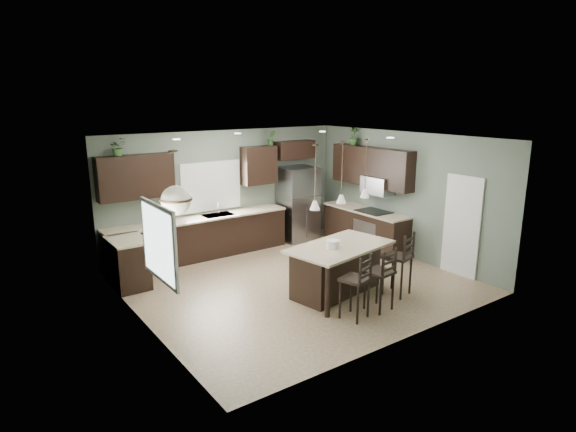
# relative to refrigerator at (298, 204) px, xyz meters

# --- Properties ---
(ground) EXTENTS (6.00, 6.00, 0.00)m
(ground) POSITION_rel_refrigerator_xyz_m (-1.80, -2.36, -0.93)
(ground) COLOR #9E8466
(ground) RESTS_ON ground
(pantry_door) EXTENTS (0.04, 0.82, 2.04)m
(pantry_door) POSITION_rel_refrigerator_xyz_m (1.17, -3.91, 0.09)
(pantry_door) COLOR white
(pantry_door) RESTS_ON ground
(window_back) EXTENTS (1.35, 0.02, 1.00)m
(window_back) POSITION_rel_refrigerator_xyz_m (-2.20, 0.37, 0.62)
(window_back) COLOR white
(window_back) RESTS_ON room_shell
(window_left) EXTENTS (0.02, 1.10, 1.00)m
(window_left) POSITION_rel_refrigerator_xyz_m (-4.79, -3.16, 0.62)
(window_left) COLOR white
(window_left) RESTS_ON room_shell
(left_return_cabs) EXTENTS (0.60, 0.90, 0.90)m
(left_return_cabs) POSITION_rel_refrigerator_xyz_m (-4.50, -0.66, -0.48)
(left_return_cabs) COLOR black
(left_return_cabs) RESTS_ON ground
(left_return_countertop) EXTENTS (0.66, 0.96, 0.04)m
(left_return_countertop) POSITION_rel_refrigerator_xyz_m (-4.48, -0.66, -0.01)
(left_return_countertop) COLOR #C5B895
(left_return_countertop) RESTS_ON left_return_cabs
(back_lower_cabs) EXTENTS (4.20, 0.60, 0.90)m
(back_lower_cabs) POSITION_rel_refrigerator_xyz_m (-2.65, 0.09, -0.48)
(back_lower_cabs) COLOR black
(back_lower_cabs) RESTS_ON ground
(back_countertop) EXTENTS (4.20, 0.66, 0.04)m
(back_countertop) POSITION_rel_refrigerator_xyz_m (-2.65, 0.07, -0.01)
(back_countertop) COLOR #C5B895
(back_countertop) RESTS_ON back_lower_cabs
(sink_inset) EXTENTS (0.70, 0.45, 0.01)m
(sink_inset) POSITION_rel_refrigerator_xyz_m (-2.20, 0.07, 0.01)
(sink_inset) COLOR gray
(sink_inset) RESTS_ON back_countertop
(faucet) EXTENTS (0.02, 0.02, 0.28)m
(faucet) POSITION_rel_refrigerator_xyz_m (-2.20, 0.04, 0.16)
(faucet) COLOR silver
(faucet) RESTS_ON back_countertop
(back_upper_left) EXTENTS (1.55, 0.34, 0.90)m
(back_upper_left) POSITION_rel_refrigerator_xyz_m (-3.95, 0.22, 1.02)
(back_upper_left) COLOR black
(back_upper_left) RESTS_ON room_shell
(back_upper_right) EXTENTS (0.85, 0.34, 0.90)m
(back_upper_right) POSITION_rel_refrigerator_xyz_m (-1.00, 0.22, 1.02)
(back_upper_right) COLOR black
(back_upper_right) RESTS_ON room_shell
(fridge_header) EXTENTS (1.05, 0.34, 0.45)m
(fridge_header) POSITION_rel_refrigerator_xyz_m (0.05, 0.22, 1.32)
(fridge_header) COLOR black
(fridge_header) RESTS_ON room_shell
(right_lower_cabs) EXTENTS (0.60, 2.35, 0.90)m
(right_lower_cabs) POSITION_rel_refrigerator_xyz_m (0.90, -1.49, -0.48)
(right_lower_cabs) COLOR black
(right_lower_cabs) RESTS_ON ground
(right_countertop) EXTENTS (0.66, 2.35, 0.04)m
(right_countertop) POSITION_rel_refrigerator_xyz_m (0.88, -1.49, -0.01)
(right_countertop) COLOR #C5B895
(right_countertop) RESTS_ON right_lower_cabs
(cooktop) EXTENTS (0.58, 0.75, 0.02)m
(cooktop) POSITION_rel_refrigerator_xyz_m (0.88, -1.76, 0.02)
(cooktop) COLOR black
(cooktop) RESTS_ON right_countertop
(wall_oven_front) EXTENTS (0.01, 0.72, 0.60)m
(wall_oven_front) POSITION_rel_refrigerator_xyz_m (0.59, -1.76, -0.48)
(wall_oven_front) COLOR gray
(wall_oven_front) RESTS_ON right_lower_cabs
(right_upper_cabs) EXTENTS (0.34, 2.35, 0.90)m
(right_upper_cabs) POSITION_rel_refrigerator_xyz_m (1.03, -1.49, 1.02)
(right_upper_cabs) COLOR black
(right_upper_cabs) RESTS_ON room_shell
(microwave) EXTENTS (0.40, 0.75, 0.40)m
(microwave) POSITION_rel_refrigerator_xyz_m (0.98, -1.76, 0.62)
(microwave) COLOR gray
(microwave) RESTS_ON right_upper_cabs
(refrigerator) EXTENTS (0.90, 0.74, 1.85)m
(refrigerator) POSITION_rel_refrigerator_xyz_m (0.00, 0.00, 0.00)
(refrigerator) COLOR gray
(refrigerator) RESTS_ON ground
(kitchen_island) EXTENTS (2.12, 1.43, 0.92)m
(kitchen_island) POSITION_rel_refrigerator_xyz_m (-1.46, -3.24, -0.46)
(kitchen_island) COLOR black
(kitchen_island) RESTS_ON ground
(serving_dish) EXTENTS (0.24, 0.24, 0.14)m
(serving_dish) POSITION_rel_refrigerator_xyz_m (-1.66, -3.27, 0.07)
(serving_dish) COLOR silver
(serving_dish) RESTS_ON kitchen_island
(bar_stool_left) EXTENTS (0.51, 0.51, 1.11)m
(bar_stool_left) POSITION_rel_refrigerator_xyz_m (-1.94, -4.16, -0.37)
(bar_stool_left) COLOR black
(bar_stool_left) RESTS_ON ground
(bar_stool_center) EXTENTS (0.45, 0.45, 1.11)m
(bar_stool_center) POSITION_rel_refrigerator_xyz_m (-1.37, -4.15, -0.37)
(bar_stool_center) COLOR black
(bar_stool_center) RESTS_ON ground
(bar_stool_right) EXTENTS (0.55, 0.55, 1.20)m
(bar_stool_right) POSITION_rel_refrigerator_xyz_m (-0.63, -3.89, -0.33)
(bar_stool_right) COLOR black
(bar_stool_right) RESTS_ON ground
(pendant_left) EXTENTS (0.17, 0.17, 1.10)m
(pendant_left) POSITION_rel_refrigerator_xyz_m (-2.15, -3.36, 1.32)
(pendant_left) COLOR silver
(pendant_left) RESTS_ON room_shell
(pendant_center) EXTENTS (0.17, 0.17, 1.10)m
(pendant_center) POSITION_rel_refrigerator_xyz_m (-1.46, -3.24, 1.32)
(pendant_center) COLOR silver
(pendant_center) RESTS_ON room_shell
(pendant_right) EXTENTS (0.17, 0.17, 1.10)m
(pendant_right) POSITION_rel_refrigerator_xyz_m (-0.77, -3.12, 1.32)
(pendant_right) COLOR silver
(pendant_right) RESTS_ON room_shell
(chandelier) EXTENTS (0.48, 0.48, 0.97)m
(chandelier) POSITION_rel_refrigerator_xyz_m (-4.37, -2.86, 1.39)
(chandelier) COLOR beige
(chandelier) RESTS_ON room_shell
(plant_back_left) EXTENTS (0.39, 0.36, 0.36)m
(plant_back_left) POSITION_rel_refrigerator_xyz_m (-4.27, 0.19, 1.66)
(plant_back_left) COLOR #2E5224
(plant_back_left) RESTS_ON back_upper_left
(plant_back_right) EXTENTS (0.24, 0.22, 0.36)m
(plant_back_right) POSITION_rel_refrigerator_xyz_m (-0.67, 0.19, 1.66)
(plant_back_right) COLOR #2B5525
(plant_back_right) RESTS_ON back_upper_right
(plant_right_wall) EXTENTS (0.29, 0.29, 0.42)m
(plant_right_wall) POSITION_rel_refrigerator_xyz_m (1.00, -0.89, 1.69)
(plant_right_wall) COLOR #2B5023
(plant_right_wall) RESTS_ON right_upper_cabs
(room_shell) EXTENTS (6.00, 6.00, 6.00)m
(room_shell) POSITION_rel_refrigerator_xyz_m (-1.80, -2.36, 0.77)
(room_shell) COLOR slate
(room_shell) RESTS_ON ground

